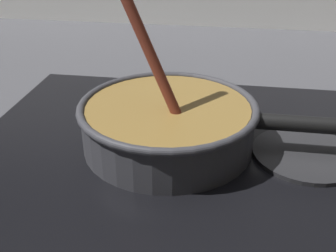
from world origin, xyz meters
name	(u,v)px	position (x,y,z in m)	size (l,w,h in m)	color
ground	(193,197)	(0.00, 0.00, -0.02)	(2.40, 1.60, 0.04)	#4C4C51
hob_plate	(168,148)	(-0.04, 0.07, 0.01)	(0.56, 0.48, 0.01)	black
burner_ring	(168,142)	(-0.04, 0.07, 0.02)	(0.18, 0.18, 0.01)	#592D0C
spare_burner	(306,154)	(0.15, 0.07, 0.01)	(0.14, 0.14, 0.01)	#262628
cooking_pan	(170,122)	(-0.04, 0.07, 0.05)	(0.41, 0.25, 0.30)	#38383D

